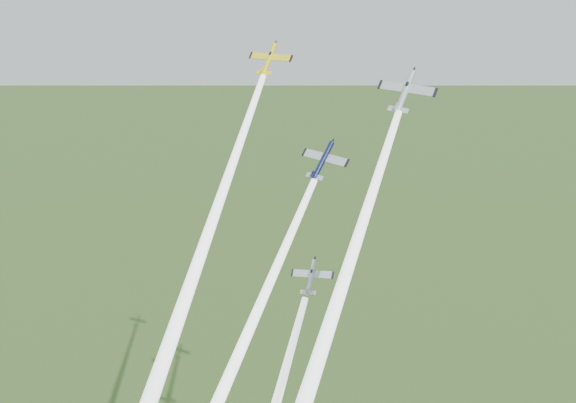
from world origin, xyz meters
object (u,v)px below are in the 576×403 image
object	(u,v)px
plane_yellow	(269,59)
plane_silver_right	(405,91)
plane_navy	(323,160)
plane_silver_low	(311,277)

from	to	relation	value
plane_yellow	plane_silver_right	xyz separation A→B (m)	(27.72, -4.68, -2.40)
plane_yellow	plane_silver_right	distance (m)	28.22
plane_yellow	plane_navy	world-z (taller)	plane_yellow
plane_navy	plane_yellow	bearing A→B (deg)	150.25
plane_yellow	plane_navy	xyz separation A→B (m)	(17.56, -8.92, -12.38)
plane_navy	plane_silver_low	world-z (taller)	plane_navy
plane_navy	plane_silver_low	distance (m)	16.56
plane_navy	plane_silver_right	bearing A→B (deg)	19.80
plane_silver_low	plane_navy	bearing A→B (deg)	86.60
plane_yellow	plane_navy	bearing A→B (deg)	-40.97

